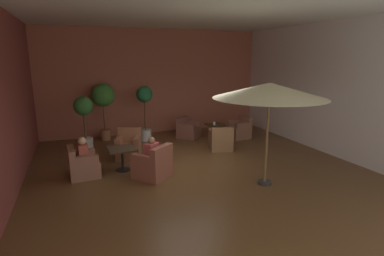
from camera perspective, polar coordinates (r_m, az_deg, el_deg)
ground_plane at (r=8.66m, az=1.13°, el=-7.63°), size 9.01×9.50×0.02m
wall_back_brick at (r=12.63m, az=-6.93°, el=8.46°), size 9.01×0.08×4.13m
wall_left_accent at (r=7.71m, az=-31.37°, el=3.81°), size 0.08×9.50×4.13m
wall_right_plain at (r=10.66m, az=24.20°, el=6.61°), size 0.08×9.50×4.13m
ceiling_slab at (r=8.18m, az=1.27°, el=20.83°), size 9.01×9.50×0.06m
cafe_table_front_left at (r=11.37m, az=4.25°, el=-0.06°), size 0.64×0.64×0.63m
armchair_front_left_north at (r=11.85m, az=-0.68°, el=-0.39°), size 1.07×1.07×0.78m
armchair_front_left_east at (r=10.37m, az=5.34°, el=-2.30°), size 0.88×0.91×0.81m
armchair_front_left_south at (r=11.95m, az=8.85°, el=-0.35°), size 0.74×0.74×0.82m
cafe_table_front_right at (r=8.61m, az=-12.80°, el=-4.57°), size 0.75×0.75×0.63m
armchair_front_right_north at (r=8.03m, az=-7.16°, el=-6.85°), size 1.10×1.10×0.87m
armchair_front_right_east at (r=9.63m, az=-11.60°, el=-3.55°), size 0.89×0.90×0.91m
armchair_front_right_south at (r=8.52m, az=-19.57°, el=-6.49°), size 0.79×0.83×0.80m
patio_umbrella_tall_red at (r=7.32m, az=14.18°, el=6.67°), size 2.63×2.63×2.47m
potted_tree_left_corner at (r=10.52m, az=-19.35°, el=1.93°), size 0.62×0.62×1.83m
potted_tree_mid_left at (r=11.77m, az=-16.13°, el=5.26°), size 0.84×0.84×2.10m
potted_tree_mid_right at (r=11.40m, az=-8.74°, el=4.21°), size 0.60×0.60×2.03m
patron_blue_shirt at (r=7.93m, az=-7.48°, el=-4.08°), size 0.42×0.40×0.62m
patron_by_window at (r=8.40m, az=-19.54°, el=-3.92°), size 0.27×0.38×0.62m
iced_drink_cup at (r=11.21m, az=4.16°, el=0.86°), size 0.08×0.08×0.11m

